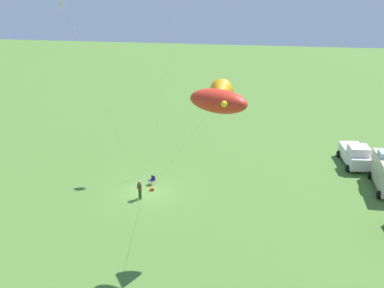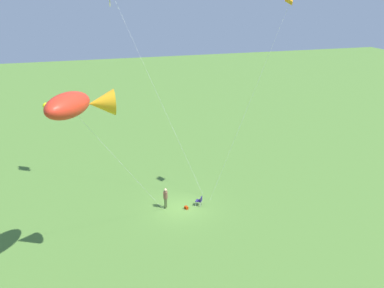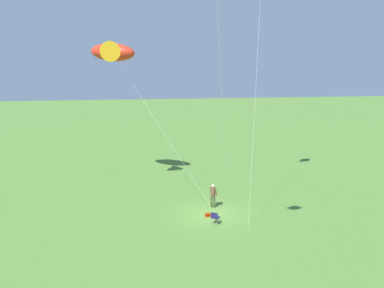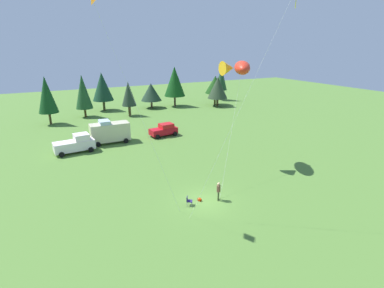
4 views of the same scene
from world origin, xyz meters
The scene contains 10 objects.
ground_plane centered at (0.00, 0.00, 0.00)m, with size 160.00×160.00×0.00m, color #4F7931.
person_kite_flyer centered at (1.16, -0.38, 1.02)m, with size 0.49×0.54×1.74m.
folding_chair centered at (-1.64, 0.03, 0.49)m, with size 0.67×0.67×0.82m.
backpack_on_grass centered at (-0.40, 0.28, 0.11)m, with size 0.32×0.22×0.22m, color #AA2805.
truck_white_pickup centered at (-8.69, 18.99, 1.10)m, with size 5.16×2.77×2.34m.
van_camper_beige centered at (-3.81, 20.99, 1.64)m, with size 5.44×2.69×3.34m.
car_red_sedan centered at (4.33, 20.61, 0.95)m, with size 4.37×2.59×1.89m.
treeline_distant centered at (8.45, 40.30, 4.82)m, with size 63.14×11.38×8.85m.
kite_large_fish centered at (7.79, 6.70, 11.00)m, with size 8.64×9.18×11.83m.
kite_delta_orange centered at (-7.93, 1.56, 16.10)m, with size 5.58×2.65×16.53m.
Camera 4 is at (-11.87, -20.81, 13.39)m, focal length 28.00 mm.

